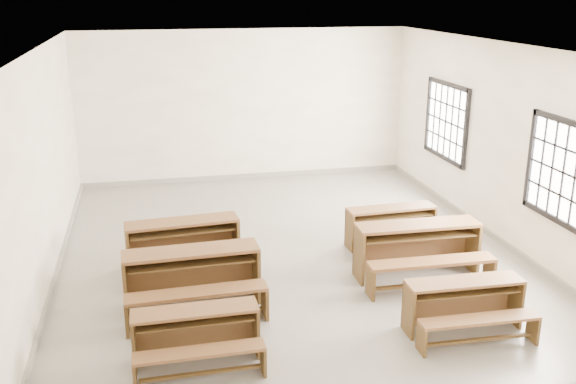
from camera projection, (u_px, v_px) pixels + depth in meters
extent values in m
plane|color=gray|center=(288.00, 252.00, 10.17)|extent=(8.50, 8.50, 0.00)
cube|color=white|center=(288.00, 48.00, 9.20)|extent=(7.00, 8.50, 0.05)
cube|color=white|center=(245.00, 106.00, 13.61)|extent=(7.00, 0.05, 3.20)
cube|color=white|center=(390.00, 268.00, 5.75)|extent=(7.00, 0.05, 3.20)
cube|color=white|center=(46.00, 168.00, 8.97)|extent=(0.05, 8.50, 3.20)
cube|color=white|center=(497.00, 143.00, 10.40)|extent=(0.05, 8.50, 3.20)
cube|color=gray|center=(246.00, 176.00, 14.09)|extent=(7.00, 0.04, 0.10)
cube|color=gray|center=(58.00, 269.00, 9.44)|extent=(0.04, 8.50, 0.10)
cube|color=gray|center=(488.00, 232.00, 10.87)|extent=(0.04, 8.50, 0.10)
cube|color=white|center=(565.00, 173.00, 8.72)|extent=(0.02, 1.50, 1.30)
cube|color=black|center=(571.00, 123.00, 8.51)|extent=(0.06, 1.62, 0.08)
cube|color=black|center=(557.00, 220.00, 8.93)|extent=(0.06, 1.62, 0.08)
cube|color=black|center=(531.00, 158.00, 9.45)|extent=(0.06, 0.08, 1.46)
cube|color=white|center=(447.00, 121.00, 12.07)|extent=(0.02, 1.50, 1.30)
cube|color=black|center=(449.00, 85.00, 11.86)|extent=(0.06, 1.62, 0.08)
cube|color=black|center=(443.00, 157.00, 12.28)|extent=(0.06, 1.62, 0.08)
cube|color=black|center=(466.00, 130.00, 11.33)|extent=(0.06, 0.08, 1.46)
cube|color=black|center=(428.00, 114.00, 12.80)|extent=(0.06, 0.08, 1.46)
cube|color=brown|center=(195.00, 311.00, 7.06)|extent=(1.40, 0.36, 0.03)
cube|color=brown|center=(195.00, 329.00, 7.30)|extent=(1.39, 0.05, 0.59)
cube|color=#4D371A|center=(134.00, 343.00, 7.01)|extent=(0.04, 0.35, 0.59)
cube|color=#4D371A|center=(256.00, 329.00, 7.30)|extent=(0.04, 0.35, 0.59)
cube|color=#4D371A|center=(195.00, 321.00, 7.08)|extent=(1.29, 0.27, 0.02)
cube|color=brown|center=(200.00, 352.00, 6.74)|extent=(1.40, 0.26, 0.03)
cube|color=#4D371A|center=(135.00, 375.00, 6.65)|extent=(0.04, 0.24, 0.33)
cube|color=#4D371A|center=(263.00, 359.00, 6.94)|extent=(0.04, 0.24, 0.33)
cube|color=#4D371A|center=(201.00, 373.00, 6.82)|extent=(1.29, 0.05, 0.03)
cube|color=brown|center=(191.00, 251.00, 8.25)|extent=(1.76, 0.49, 0.04)
cube|color=brown|center=(191.00, 273.00, 8.55)|extent=(1.75, 0.10, 0.74)
cube|color=#4D371A|center=(125.00, 286.00, 8.17)|extent=(0.06, 0.44, 0.74)
cube|color=#4D371A|center=(256.00, 272.00, 8.57)|extent=(0.06, 0.44, 0.74)
cube|color=#4D371A|center=(191.00, 263.00, 8.27)|extent=(1.63, 0.38, 0.02)
cube|color=brown|center=(197.00, 292.00, 7.85)|extent=(1.76, 0.36, 0.04)
cube|color=#4D371A|center=(127.00, 318.00, 7.72)|extent=(0.05, 0.31, 0.42)
cube|color=#4D371A|center=(265.00, 301.00, 8.12)|extent=(0.05, 0.31, 0.42)
cube|color=#4D371A|center=(198.00, 316.00, 7.95)|extent=(1.62, 0.11, 0.04)
cube|color=brown|center=(182.00, 222.00, 9.41)|extent=(1.68, 0.54, 0.04)
cube|color=brown|center=(181.00, 241.00, 9.69)|extent=(1.65, 0.17, 0.70)
cube|color=#4D371A|center=(128.00, 251.00, 9.29)|extent=(0.07, 0.41, 0.70)
cube|color=#4D371A|center=(236.00, 239.00, 9.74)|extent=(0.07, 0.41, 0.70)
cube|color=#4D371A|center=(183.00, 231.00, 9.43)|extent=(1.55, 0.43, 0.02)
cube|color=brown|center=(188.00, 254.00, 9.04)|extent=(1.67, 0.42, 0.04)
cube|color=#4D371A|center=(131.00, 275.00, 8.88)|extent=(0.06, 0.29, 0.39)
cube|color=#4D371A|center=(244.00, 262.00, 9.33)|extent=(0.06, 0.29, 0.39)
cube|color=#4D371A|center=(189.00, 274.00, 9.13)|extent=(1.53, 0.17, 0.04)
cube|color=brown|center=(465.00, 282.00, 7.71)|extent=(1.44, 0.40, 0.04)
cube|color=brown|center=(457.00, 300.00, 7.96)|extent=(1.43, 0.08, 0.61)
cube|color=#4D371A|center=(408.00, 311.00, 7.68)|extent=(0.05, 0.36, 0.61)
cube|color=#4D371A|center=(515.00, 301.00, 7.93)|extent=(0.05, 0.36, 0.61)
cube|color=#4D371A|center=(465.00, 292.00, 7.73)|extent=(1.33, 0.31, 0.02)
cube|color=brown|center=(480.00, 319.00, 7.38)|extent=(1.44, 0.29, 0.04)
cube|color=#4D371A|center=(422.00, 340.00, 7.32)|extent=(0.04, 0.25, 0.34)
cube|color=#4D371A|center=(533.00, 328.00, 7.56)|extent=(0.04, 0.25, 0.34)
cube|color=#4D371A|center=(478.00, 340.00, 7.46)|extent=(1.32, 0.08, 0.04)
cube|color=brown|center=(418.00, 225.00, 9.12)|extent=(1.79, 0.49, 0.04)
cube|color=brown|center=(411.00, 246.00, 9.43)|extent=(1.78, 0.09, 0.76)
cube|color=#4D371A|center=(359.00, 255.00, 9.09)|extent=(0.06, 0.45, 0.76)
cube|color=#4D371A|center=(472.00, 246.00, 9.41)|extent=(0.06, 0.45, 0.76)
cube|color=#4D371A|center=(418.00, 236.00, 9.15)|extent=(1.65, 0.37, 0.02)
cube|color=brown|center=(432.00, 262.00, 8.72)|extent=(1.79, 0.36, 0.04)
cube|color=#4D371A|center=(370.00, 283.00, 8.63)|extent=(0.05, 0.31, 0.42)
cube|color=#4D371A|center=(489.00, 272.00, 8.95)|extent=(0.05, 0.31, 0.42)
cube|color=#4D371A|center=(430.00, 284.00, 8.82)|extent=(1.65, 0.10, 0.04)
cube|color=brown|center=(391.00, 208.00, 10.27)|extent=(1.45, 0.41, 0.04)
cube|color=brown|center=(386.00, 224.00, 10.51)|extent=(1.44, 0.09, 0.61)
cube|color=#4D371A|center=(349.00, 231.00, 10.20)|extent=(0.05, 0.36, 0.61)
cube|color=#4D371A|center=(430.00, 223.00, 10.53)|extent=(0.05, 0.36, 0.61)
cube|color=#4D371A|center=(391.00, 216.00, 10.29)|extent=(1.34, 0.32, 0.02)
cube|color=brown|center=(402.00, 234.00, 9.94)|extent=(1.45, 0.31, 0.04)
cube|color=#4D371A|center=(359.00, 249.00, 9.83)|extent=(0.05, 0.25, 0.34)
cube|color=#4D371A|center=(442.00, 241.00, 10.17)|extent=(0.05, 0.25, 0.34)
cube|color=#4D371A|center=(401.00, 250.00, 10.02)|extent=(1.33, 0.10, 0.04)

